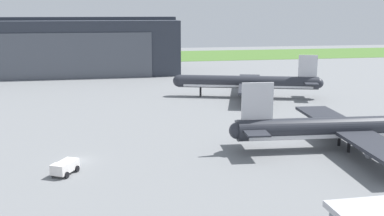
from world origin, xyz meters
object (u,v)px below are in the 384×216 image
maintenance_hangar (59,47)px  airliner_near_right (353,128)px  stair_truck (65,167)px  airliner_far_left (248,83)px

maintenance_hangar → airliner_near_right: size_ratio=1.99×
airliner_near_right → stair_truck: airliner_near_right is taller
maintenance_hangar → airliner_far_left: (56.07, -59.89, -6.06)m
maintenance_hangar → airliner_near_right: bearing=-61.4°
airliner_near_right → maintenance_hangar: bearing=118.6°
stair_truck → maintenance_hangar: bearing=95.5°
airliner_far_left → airliner_near_right: bearing=-85.9°
airliner_near_right → airliner_far_left: airliner_near_right is taller
stair_truck → airliner_far_left: bearing=49.8°
maintenance_hangar → stair_truck: bearing=-84.5°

